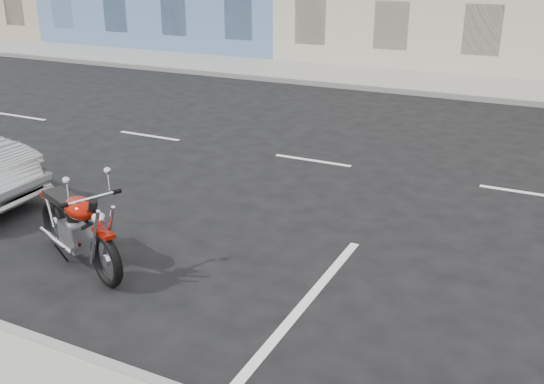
% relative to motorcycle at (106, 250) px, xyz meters
% --- Properties ---
extents(ground, '(120.00, 120.00, 0.00)m').
position_rel_motorcycle_xyz_m(ground, '(2.29, 5.66, -0.50)').
color(ground, black).
rests_on(ground, ground).
extents(sidewalk_far, '(80.00, 3.40, 0.15)m').
position_rel_motorcycle_xyz_m(sidewalk_far, '(-2.71, 14.36, -0.43)').
color(sidewalk_far, gray).
rests_on(sidewalk_far, ground).
extents(curb_far, '(80.00, 0.12, 0.16)m').
position_rel_motorcycle_xyz_m(curb_far, '(-2.71, 12.66, -0.42)').
color(curb_far, gray).
rests_on(curb_far, ground).
extents(motorcycle, '(2.08, 1.03, 1.10)m').
position_rel_motorcycle_xyz_m(motorcycle, '(0.00, 0.00, 0.00)').
color(motorcycle, black).
rests_on(motorcycle, ground).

